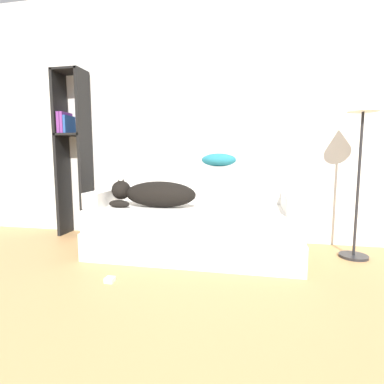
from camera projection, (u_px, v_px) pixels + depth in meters
wall_back at (208, 115)px, 3.23m from camera, size 7.76×0.06×2.70m
couch at (194, 231)px, 2.79m from camera, size 1.88×0.84×0.45m
couch_backrest at (201, 184)px, 3.07m from camera, size 1.84×0.15×0.36m
couch_arm_left at (107, 197)px, 2.92m from camera, size 0.15×0.65×0.14m
couch_arm_right at (292, 202)px, 2.57m from camera, size 0.15×0.65×0.14m
dog at (154, 194)px, 2.74m from camera, size 0.80×0.25×0.26m
laptop at (222, 209)px, 2.59m from camera, size 0.34×0.25×0.02m
throw_pillow at (219, 160)px, 3.03m from camera, size 0.35×0.22×0.13m
bookshelf at (72, 147)px, 3.40m from camera, size 0.33×0.26×1.86m
floor_lamp at (363, 116)px, 2.56m from camera, size 0.25×0.25×1.52m
power_adapter at (110, 280)px, 2.18m from camera, size 0.06×0.06×0.04m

